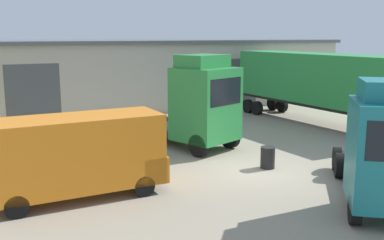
{
  "coord_description": "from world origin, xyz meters",
  "views": [
    {
      "loc": [
        -9.64,
        -14.46,
        5.33
      ],
      "look_at": [
        -1.49,
        3.28,
        1.6
      ],
      "focal_mm": 42.0,
      "sensor_mm": 36.0,
      "label": 1
    }
  ],
  "objects": [
    {
      "name": "ground_plane",
      "position": [
        0.0,
        0.0,
        0.0
      ],
      "size": [
        60.0,
        60.0,
        0.0
      ],
      "primitive_type": "plane",
      "color": "gray"
    },
    {
      "name": "warehouse_building",
      "position": [
        0.0,
        18.42,
        2.47
      ],
      "size": [
        32.9,
        9.35,
        4.93
      ],
      "color": "#B7B2A3",
      "rests_on": "ground_plane"
    },
    {
      "name": "container_trailer_green",
      "position": [
        8.27,
        6.61,
        2.68
      ],
      "size": [
        3.68,
        12.42,
        4.23
      ],
      "rotation": [
        0.0,
        0.0,
        -1.47
      ],
      "color": "#28843D",
      "rests_on": "ground_plane"
    },
    {
      "name": "delivery_van_orange",
      "position": [
        -7.03,
        -0.01,
        1.48
      ],
      "size": [
        5.78,
        2.25,
        2.73
      ],
      "rotation": [
        0.0,
        0.0,
        0.04
      ],
      "color": "orange",
      "rests_on": "ground_plane"
    },
    {
      "name": "tractor_unit_green",
      "position": [
        -0.74,
        4.3,
        2.08
      ],
      "size": [
        4.87,
        7.18,
        4.43
      ],
      "rotation": [
        0.0,
        0.0,
        -1.18
      ],
      "color": "#28843D",
      "rests_on": "ground_plane"
    },
    {
      "name": "oil_drum",
      "position": [
        0.45,
        0.17,
        0.44
      ],
      "size": [
        0.58,
        0.58,
        0.88
      ],
      "color": "black",
      "rests_on": "ground_plane"
    }
  ]
}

